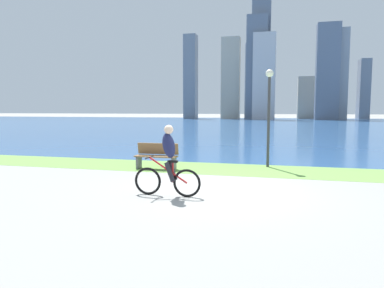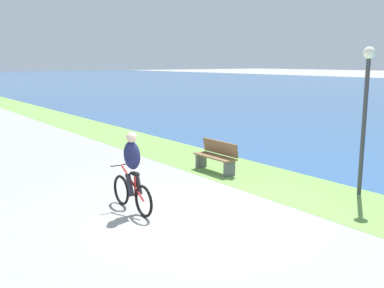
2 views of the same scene
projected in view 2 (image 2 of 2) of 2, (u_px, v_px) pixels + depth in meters
The scene contains 5 objects.
ground_plane at pixel (197, 215), 9.15m from camera, with size 300.00×300.00×0.00m, color gray.
grass_strip_bayside at pixel (299, 189), 11.03m from camera, with size 120.00×2.49×0.01m, color #6B9947.
cyclist_lead at pixel (132, 173), 9.25m from camera, with size 1.67×0.52×1.72m.
bench_near_path at pixel (216, 156), 12.72m from camera, with size 1.50×0.47×0.90m.
lamppost_tall at pixel (366, 98), 10.18m from camera, with size 0.28×0.28×3.50m.
Camera 2 is at (6.98, -5.23, 3.15)m, focal length 40.98 mm.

